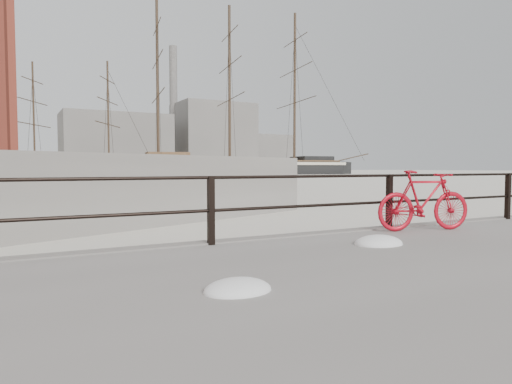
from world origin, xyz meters
name	(u,v)px	position (x,y,z in m)	size (l,w,h in m)	color
ground	(500,234)	(0.00, 0.00, 0.00)	(400.00, 400.00, 0.00)	white
guardrail	(508,196)	(0.00, -0.15, 0.85)	(28.00, 0.10, 1.00)	black
bicycle	(424,201)	(-3.09, -0.58, 0.89)	(1.78, 0.27, 1.08)	#B50C1B
barque_black	(230,174)	(31.57, 81.35, 0.00)	(65.41, 21.41, 36.63)	black
schooner_mid	(72,176)	(0.46, 82.25, 0.00)	(29.84, 12.63, 21.38)	beige
industrial_west	(116,143)	(20.00, 140.00, 9.00)	(32.00, 18.00, 18.00)	gray
industrial_mid	(213,138)	(55.00, 145.00, 12.00)	(26.00, 20.00, 24.00)	gray
industrial_east	(263,153)	(78.00, 150.00, 7.00)	(20.00, 16.00, 14.00)	gray
smokestack	(174,109)	(42.00, 150.00, 22.00)	(2.80, 2.80, 44.00)	gray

